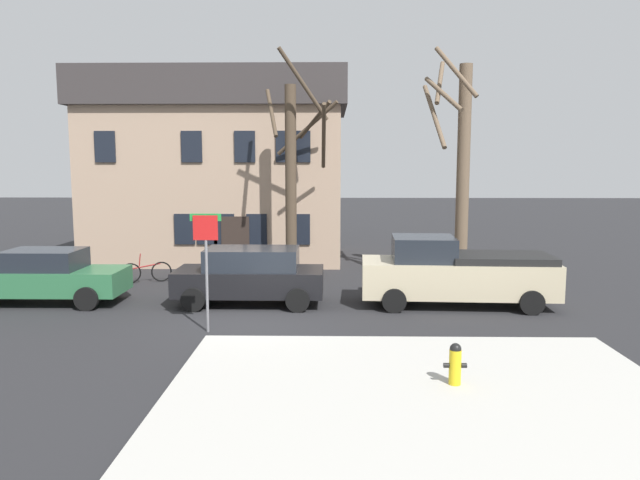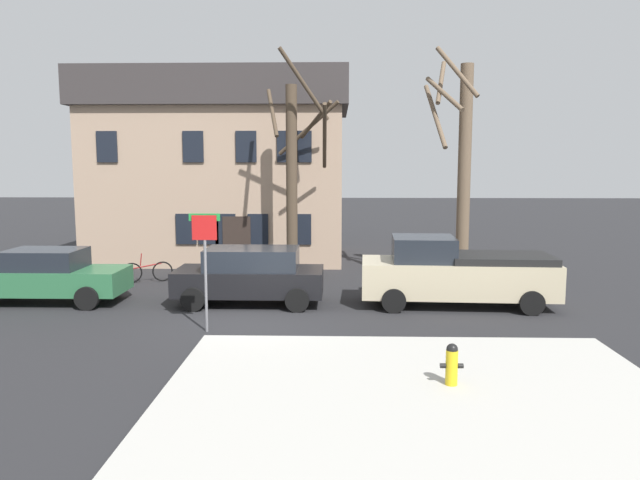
% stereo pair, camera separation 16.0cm
% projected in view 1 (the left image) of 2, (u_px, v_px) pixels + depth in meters
% --- Properties ---
extents(ground_plane, '(120.00, 120.00, 0.00)m').
position_uv_depth(ground_plane, '(249.00, 319.00, 15.99)').
color(ground_plane, '#262628').
extents(sidewalk_slab, '(9.08, 8.26, 0.12)m').
position_uv_depth(sidewalk_slab, '(428.00, 411.00, 9.87)').
color(sidewalk_slab, '#B7B5AD').
rests_on(sidewalk_slab, ground_plane).
extents(building_main, '(11.02, 6.87, 7.92)m').
position_uv_depth(building_main, '(220.00, 166.00, 26.34)').
color(building_main, tan).
rests_on(building_main, ground_plane).
extents(tree_bare_near, '(2.64, 3.10, 7.95)m').
position_uv_depth(tree_bare_near, '(294.00, 171.00, 21.29)').
color(tree_bare_near, '#4C3D2D').
rests_on(tree_bare_near, ground_plane).
extents(tree_bare_mid, '(1.63, 2.53, 8.12)m').
position_uv_depth(tree_bare_mid, '(460.00, 163.00, 21.05)').
color(tree_bare_mid, brown).
rests_on(tree_bare_mid, ground_plane).
extents(car_green_sedan, '(4.64, 2.00, 1.61)m').
position_uv_depth(car_green_sedan, '(45.00, 276.00, 17.77)').
color(car_green_sedan, '#2D6B42').
rests_on(car_green_sedan, ground_plane).
extents(car_black_wagon, '(4.33, 2.07, 1.68)m').
position_uv_depth(car_black_wagon, '(250.00, 275.00, 17.62)').
color(car_black_wagon, black).
rests_on(car_black_wagon, ground_plane).
extents(pickup_truck_beige, '(5.62, 2.46, 2.03)m').
position_uv_depth(pickup_truck_beige, '(455.00, 272.00, 17.49)').
color(pickup_truck_beige, '#C6B793').
rests_on(pickup_truck_beige, ground_plane).
extents(fire_hydrant, '(0.42, 0.22, 0.77)m').
position_uv_depth(fire_hydrant, '(455.00, 363.00, 10.87)').
color(fire_hydrant, gold).
rests_on(fire_hydrant, sidewalk_slab).
extents(street_sign_pole, '(0.76, 0.07, 2.93)m').
position_uv_depth(street_sign_pole, '(206.00, 250.00, 14.53)').
color(street_sign_pole, slate).
rests_on(street_sign_pole, ground_plane).
extents(bicycle_leaning, '(1.67, 0.61, 1.03)m').
position_uv_depth(bicycle_leaning, '(146.00, 272.00, 20.99)').
color(bicycle_leaning, black).
rests_on(bicycle_leaning, ground_plane).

